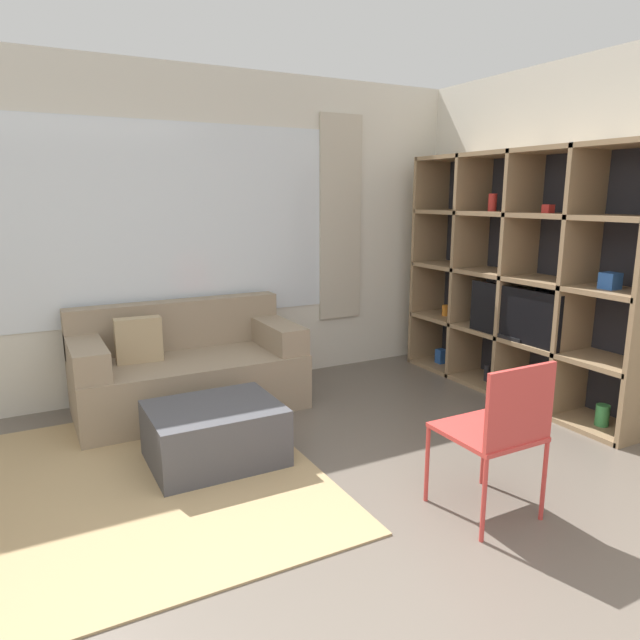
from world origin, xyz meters
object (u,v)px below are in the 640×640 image
(couch_main, at_px, (187,370))
(folding_chair, at_px, (500,426))
(ottoman, at_px, (215,434))
(shelving_unit, at_px, (521,278))

(couch_main, xyz_separation_m, folding_chair, (0.99, -2.34, 0.21))
(ottoman, height_order, folding_chair, folding_chair)
(ottoman, bearing_deg, shelving_unit, 1.26)
(couch_main, xyz_separation_m, ottoman, (-0.11, -1.02, -0.12))
(ottoman, xyz_separation_m, folding_chair, (1.09, -1.32, 0.33))
(shelving_unit, bearing_deg, folding_chair, -139.02)
(shelving_unit, xyz_separation_m, folding_chair, (-1.59, -1.38, -0.48))
(couch_main, bearing_deg, shelving_unit, -20.43)
(couch_main, bearing_deg, ottoman, -95.99)
(folding_chair, bearing_deg, couch_main, -67.13)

